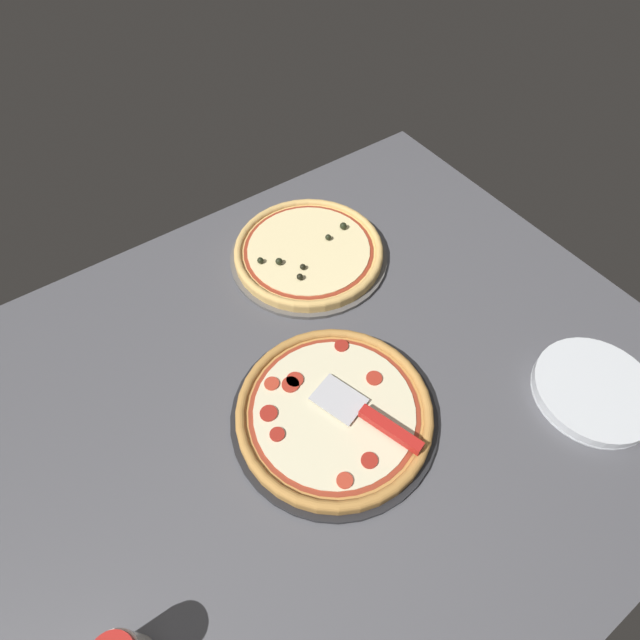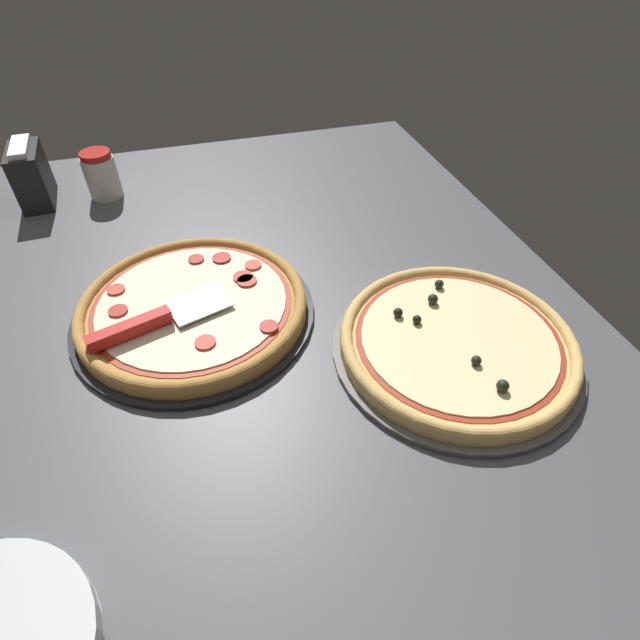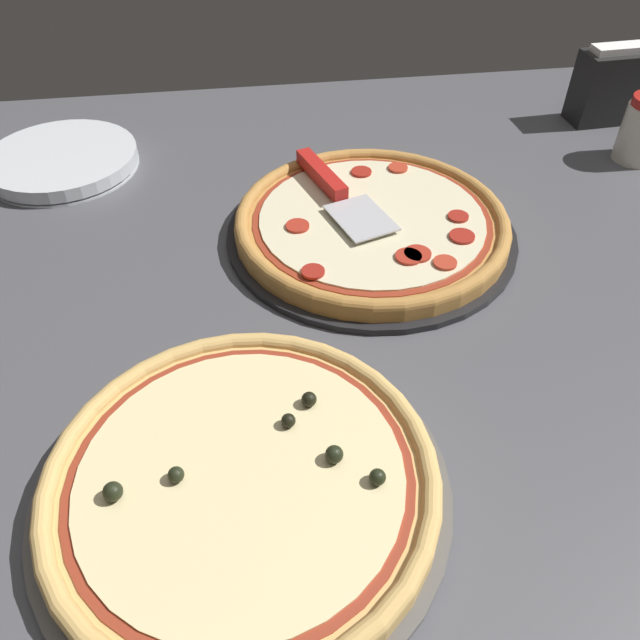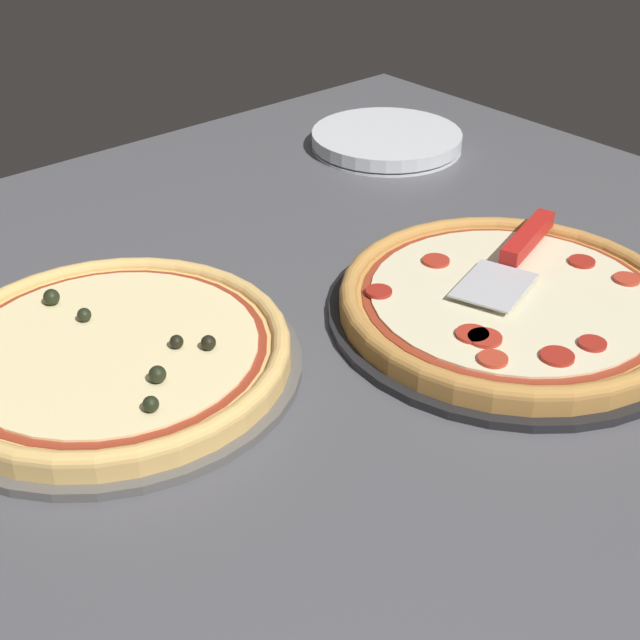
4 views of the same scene
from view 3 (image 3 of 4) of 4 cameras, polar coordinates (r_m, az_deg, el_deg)
ground_plane at (r=87.29cm, az=4.31°, el=4.12°), size 149.90×123.43×3.60cm
pizza_pan_front at (r=91.37cm, az=4.67°, el=7.94°), size 41.59×41.59×1.00cm
pizza_front at (r=90.23cm, az=4.75°, el=8.96°), size 39.09×39.09×2.88cm
pizza_pan_back at (r=62.22cm, az=-7.04°, el=-15.15°), size 39.77×39.77×1.00cm
pizza_back at (r=60.57cm, az=-7.20°, el=-14.17°), size 37.38×37.38×4.06cm
serving_spatula at (r=94.42cm, az=0.84°, el=12.40°), size 11.53×23.48×2.00cm
plate_stack at (r=115.30cm, az=-22.50°, el=13.32°), size 24.65×24.65×2.80cm
napkin_holder at (r=132.13cm, az=25.17°, el=18.84°), size 13.66×7.25×13.76cm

